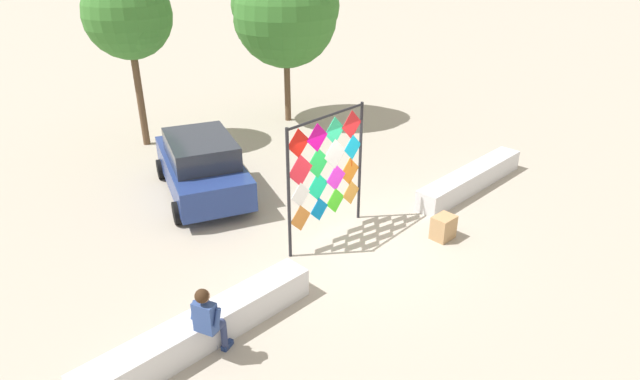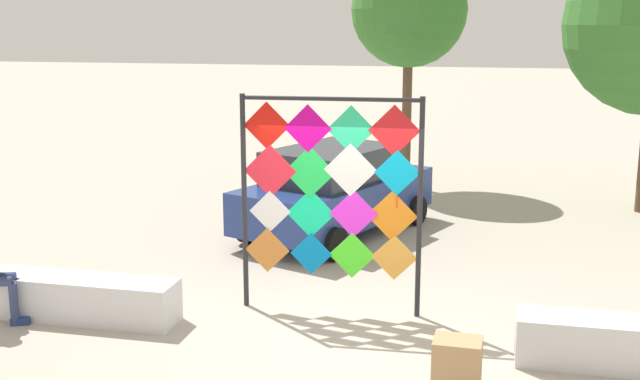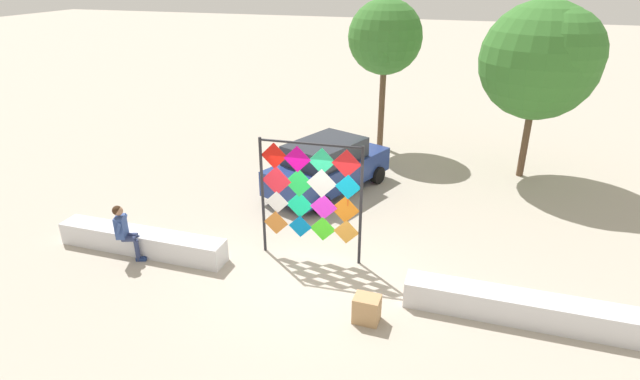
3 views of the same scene
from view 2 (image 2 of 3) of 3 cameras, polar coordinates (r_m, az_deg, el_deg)
ground at (r=10.06m, az=1.63°, el=-10.16°), size 120.00×120.00×0.00m
plaza_ledge_left at (r=11.22m, az=-20.90°, el=-7.04°), size 4.33×0.59×0.56m
kite_display_rack at (r=10.21m, az=0.79°, el=0.17°), size 2.40×0.18×2.91m
parked_car at (r=14.22m, az=1.10°, el=-0.01°), size 3.22×4.53×1.62m
cardboard_box_large at (r=8.59m, az=9.96°, el=-12.39°), size 0.52×0.41×0.55m
tree_broadleaf at (r=18.12m, az=6.56°, el=12.89°), size 2.63×2.63×5.42m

